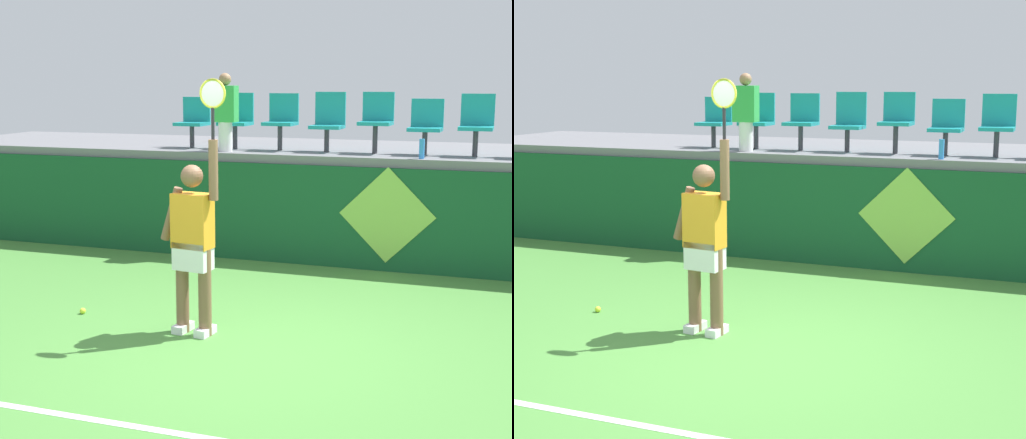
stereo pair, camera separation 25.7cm
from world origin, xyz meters
TOP-DOWN VIEW (x-y plane):
  - ground_plane at (0.00, 0.00)m, footprint 40.00×40.00m
  - court_back_wall at (0.00, 3.66)m, footprint 13.81×0.20m
  - spectator_platform at (0.00, 5.11)m, footprint 13.81×2.99m
  - court_baseline_stripe at (0.00, -1.68)m, footprint 12.43×0.08m
  - tennis_player at (-0.69, 0.40)m, footprint 0.75×0.31m
  - tennis_ball at (-2.10, 0.59)m, footprint 0.07×0.07m
  - water_bottle at (1.06, 3.75)m, footprint 0.07×0.07m
  - stadium_chair_0 at (-2.42, 4.34)m, footprint 0.44×0.42m
  - stadium_chair_1 at (-1.73, 4.35)m, footprint 0.44×0.42m
  - stadium_chair_2 at (-1.03, 4.34)m, footprint 0.44×0.42m
  - stadium_chair_3 at (-0.34, 4.35)m, footprint 0.44×0.42m
  - stadium_chair_4 at (0.35, 4.34)m, footprint 0.44×0.42m
  - stadium_chair_5 at (1.03, 4.34)m, footprint 0.44×0.42m
  - stadium_chair_6 at (1.69, 4.35)m, footprint 0.44×0.42m
  - spectator_0 at (-1.73, 3.88)m, footprint 0.34×0.20m
  - wall_signage_mount at (0.67, 3.56)m, footprint 1.27×0.01m

SIDE VIEW (x-z plane):
  - ground_plane at x=0.00m, z-range 0.00..0.00m
  - wall_signage_mount at x=0.67m, z-range -0.69..0.70m
  - court_baseline_stripe at x=0.00m, z-range 0.00..0.01m
  - tennis_ball at x=-2.10m, z-range 0.00..0.07m
  - court_back_wall at x=0.00m, z-range 0.00..1.37m
  - tennis_player at x=-0.69m, z-range -0.30..2.22m
  - spectator_platform at x=0.00m, z-range 1.37..1.49m
  - water_bottle at x=1.06m, z-range 1.49..1.75m
  - stadium_chair_5 at x=1.03m, z-range 1.53..2.28m
  - stadium_chair_0 at x=-2.42m, z-range 1.53..2.29m
  - stadium_chair_3 at x=-0.34m, z-range 1.52..2.36m
  - stadium_chair_1 at x=-1.73m, z-range 1.53..2.35m
  - stadium_chair_6 at x=1.69m, z-range 1.53..2.36m
  - stadium_chair_2 at x=-1.03m, z-range 1.54..2.36m
  - stadium_chair_4 at x=0.35m, z-range 1.55..2.40m
  - spectator_0 at x=-1.73m, z-range 1.51..2.61m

